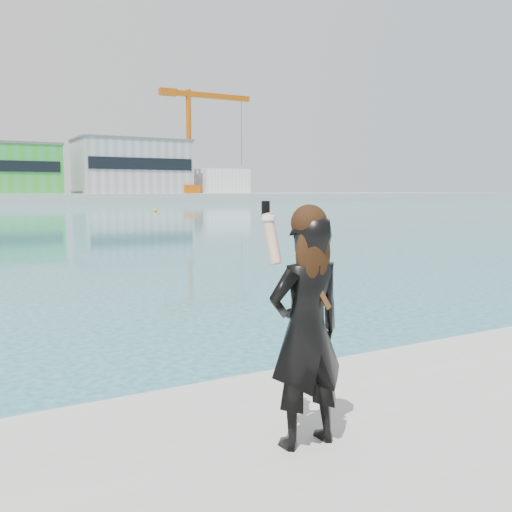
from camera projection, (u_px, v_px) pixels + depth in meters
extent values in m
cube|color=gray|center=(132.00, 168.00, 133.49)|extent=(25.00, 15.00, 12.00)
cube|color=black|center=(142.00, 164.00, 126.86)|extent=(23.75, 0.20, 2.64)
cube|color=#59595B|center=(131.00, 141.00, 132.78)|extent=(25.50, 15.30, 0.50)
cube|color=silver|center=(220.00, 181.00, 142.92)|extent=(12.00, 10.00, 6.00)
cube|color=#D65B0C|center=(190.00, 189.00, 134.77)|extent=(4.00, 4.00, 2.00)
cylinder|color=#D65B0C|center=(189.00, 138.00, 133.41)|extent=(1.20, 1.20, 22.00)
cube|color=#D65B0C|center=(212.00, 96.00, 135.22)|extent=(20.00, 1.20, 1.20)
cube|color=#D65B0C|center=(168.00, 92.00, 129.82)|extent=(4.00, 1.60, 1.60)
cylinder|color=black|center=(241.00, 132.00, 140.07)|extent=(0.10, 0.10, 16.00)
cylinder|color=silver|center=(58.00, 174.00, 118.82)|extent=(0.16, 0.16, 8.00)
cube|color=red|center=(60.00, 158.00, 118.73)|extent=(1.20, 0.04, 0.80)
sphere|color=#E6A40C|center=(155.00, 212.00, 71.10)|extent=(0.50, 0.50, 0.50)
imported|color=black|center=(306.00, 332.00, 3.92)|extent=(0.59, 0.39, 1.61)
sphere|color=black|center=(309.00, 223.00, 3.82)|extent=(0.25, 0.25, 0.25)
ellipsoid|color=black|center=(313.00, 254.00, 3.80)|extent=(0.27, 0.14, 0.43)
cylinder|color=tan|center=(272.00, 239.00, 3.82)|extent=(0.08, 0.19, 0.35)
cylinder|color=white|center=(269.00, 218.00, 3.84)|extent=(0.10, 0.10, 0.03)
cube|color=black|center=(266.00, 210.00, 3.87)|extent=(0.06, 0.01, 0.12)
cube|color=#4C2D14|center=(318.00, 287.00, 3.83)|extent=(0.23, 0.02, 0.33)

